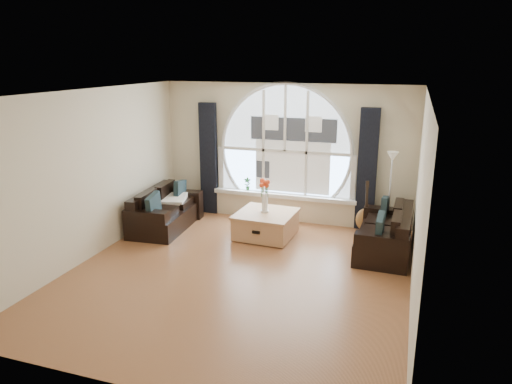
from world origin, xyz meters
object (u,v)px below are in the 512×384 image
object	(u,v)px
coffee_chest	(266,223)
vase_flowers	(265,191)
sofa_right	(384,230)
potted_plant	(247,184)
guitar	(366,208)
floor_lamp	(389,196)
sofa_left	(166,208)

from	to	relation	value
coffee_chest	vase_flowers	world-z (taller)	vase_flowers
sofa_right	potted_plant	world-z (taller)	potted_plant
sofa_right	coffee_chest	distance (m)	2.10
vase_flowers	guitar	distance (m)	1.88
sofa_right	floor_lamp	distance (m)	0.78
floor_lamp	guitar	world-z (taller)	floor_lamp
vase_flowers	potted_plant	xyz separation A→B (m)	(-0.67, 0.97, -0.16)
sofa_left	sofa_right	size ratio (longest dim) A/B	0.99
vase_flowers	potted_plant	distance (m)	1.19
sofa_left	potted_plant	xyz separation A→B (m)	(1.24, 1.17, 0.28)
sofa_left	guitar	size ratio (longest dim) A/B	1.54
sofa_right	floor_lamp	size ratio (longest dim) A/B	1.03
floor_lamp	vase_flowers	bearing A→B (deg)	-165.88
coffee_chest	vase_flowers	bearing A→B (deg)	135.94
floor_lamp	potted_plant	world-z (taller)	floor_lamp
sofa_right	sofa_left	bearing A→B (deg)	-177.34
floor_lamp	sofa_right	bearing A→B (deg)	-91.31
sofa_right	guitar	world-z (taller)	guitar
coffee_chest	potted_plant	xyz separation A→B (m)	(-0.71, 1.00, 0.43)
sofa_right	vase_flowers	size ratio (longest dim) A/B	2.34
sofa_right	floor_lamp	world-z (taller)	floor_lamp
guitar	floor_lamp	bearing A→B (deg)	-22.02
guitar	potted_plant	distance (m)	2.46
coffee_chest	sofa_right	bearing A→B (deg)	0.39
sofa_left	guitar	xyz separation A→B (m)	(3.67, 0.81, 0.13)
sofa_left	sofa_right	distance (m)	4.04
guitar	coffee_chest	bearing A→B (deg)	-172.43
sofa_left	floor_lamp	bearing A→B (deg)	6.27
coffee_chest	sofa_left	bearing A→B (deg)	-172.16
floor_lamp	guitar	size ratio (longest dim) A/B	1.51
sofa_left	coffee_chest	bearing A→B (deg)	0.86
sofa_left	floor_lamp	distance (m)	4.14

